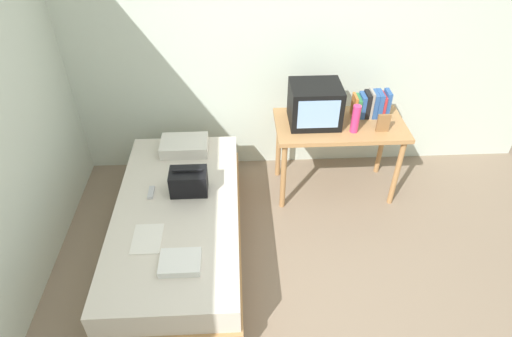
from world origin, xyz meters
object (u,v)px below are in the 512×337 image
object	(u,v)px
folded_towel	(180,262)
tv	(315,104)
book_row	(371,104)
remote_dark	(181,262)
water_bottle	(356,119)
remote_silver	(151,192)
picture_frame	(383,123)
handbag	(189,182)
magazine	(147,239)
pillow	(184,146)
bed	(180,229)
desk	(339,132)

from	to	relation	value
folded_towel	tv	bearing A→B (deg)	50.79
book_row	remote_dark	bearing A→B (deg)	-138.87
water_bottle	folded_towel	size ratio (longest dim) A/B	0.90
remote_silver	folded_towel	bearing A→B (deg)	-67.99
folded_towel	picture_frame	bearing A→B (deg)	34.87
handbag	magazine	world-z (taller)	handbag
water_bottle	pillow	size ratio (longest dim) A/B	0.59
remote_silver	bed	bearing A→B (deg)	-38.30
bed	remote_dark	bearing A→B (deg)	-80.97
picture_frame	tv	bearing A→B (deg)	162.34
tv	remote_silver	size ratio (longest dim) A/B	3.06
desk	remote_silver	xyz separation A→B (m)	(-1.64, -0.56, -0.16)
magazine	folded_towel	world-z (taller)	folded_towel
desk	book_row	distance (m)	0.38
water_bottle	remote_dark	xyz separation A→B (m)	(-1.42, -1.16, -0.38)
tv	book_row	distance (m)	0.54
handbag	bed	bearing A→B (deg)	-116.93
picture_frame	handbag	bearing A→B (deg)	-166.50
bed	desk	size ratio (longest dim) A/B	1.72
remote_silver	book_row	bearing A→B (deg)	19.45
desk	folded_towel	size ratio (longest dim) A/B	4.14
book_row	pillow	size ratio (longest dim) A/B	0.76
remote_dark	magazine	bearing A→B (deg)	138.45
magazine	bed	bearing A→B (deg)	61.77
pillow	remote_dark	distance (m)	1.33
picture_frame	handbag	xyz separation A→B (m)	(-1.66, -0.40, -0.25)
handbag	pillow	bearing A→B (deg)	98.43
water_bottle	remote_dark	world-z (taller)	water_bottle
water_bottle	remote_dark	size ratio (longest dim) A/B	1.62
picture_frame	remote_dark	xyz separation A→B (m)	(-1.67, -1.15, -0.34)
bed	magazine	bearing A→B (deg)	-118.23
desk	handbag	size ratio (longest dim) A/B	3.87
tv	remote_dark	xyz separation A→B (m)	(-1.09, -1.33, -0.44)
book_row	remote_silver	distance (m)	2.09
folded_towel	remote_silver	bearing A→B (deg)	112.01
handbag	remote_dark	size ratio (longest dim) A/B	1.92
desk	tv	size ratio (longest dim) A/B	2.64
pillow	handbag	bearing A→B (deg)	-81.57
bed	tv	xyz separation A→B (m)	(1.18, 0.77, 0.70)
tv	folded_towel	xyz separation A→B (m)	(-1.10, -1.35, -0.42)
tv	folded_towel	size ratio (longest dim) A/B	1.57
pillow	folded_towel	distance (m)	1.34
bed	pillow	size ratio (longest dim) A/B	4.69
handbag	remote_dark	xyz separation A→B (m)	(-0.01, -0.75, -0.09)
tv	water_bottle	world-z (taller)	tv
remote_dark	handbag	bearing A→B (deg)	89.60
remote_dark	remote_silver	world-z (taller)	same
handbag	remote_silver	size ratio (longest dim) A/B	2.08
water_bottle	picture_frame	bearing A→B (deg)	-2.58
picture_frame	magazine	size ratio (longest dim) A/B	0.57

